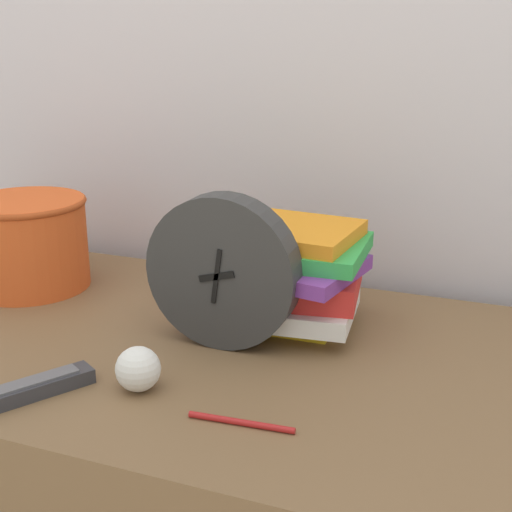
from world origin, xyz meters
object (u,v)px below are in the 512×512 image
at_px(basket, 27,240).
at_px(pen, 241,422).
at_px(tv_remote, 34,388).
at_px(crumpled_paper_ball, 138,369).
at_px(book_stack, 289,274).
at_px(desk_clock, 223,272).

height_order(basket, pen, basket).
xyz_separation_m(tv_remote, crumpled_paper_ball, (0.12, 0.06, 0.02)).
bearing_deg(book_stack, desk_clock, -122.43).
distance_m(desk_clock, crumpled_paper_ball, 0.20).
xyz_separation_m(book_stack, tv_remote, (-0.23, -0.34, -0.07)).
bearing_deg(desk_clock, book_stack, 57.57).
bearing_deg(crumpled_paper_ball, basket, 144.77).
relative_size(crumpled_paper_ball, pen, 0.45).
bearing_deg(tv_remote, book_stack, 55.21).
bearing_deg(desk_clock, pen, -61.07).
bearing_deg(tv_remote, pen, 6.09).
bearing_deg(pen, desk_clock, 118.93).
bearing_deg(pen, basket, 150.79).
bearing_deg(book_stack, basket, -179.54).
bearing_deg(desk_clock, basket, 166.71).
height_order(basket, tv_remote, basket).
height_order(crumpled_paper_ball, pen, crumpled_paper_ball).
relative_size(book_stack, crumpled_paper_ball, 4.17).
distance_m(desk_clock, basket, 0.45).
relative_size(book_stack, pen, 1.87).
distance_m(basket, pen, 0.63).
distance_m(book_stack, crumpled_paper_ball, 0.30).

